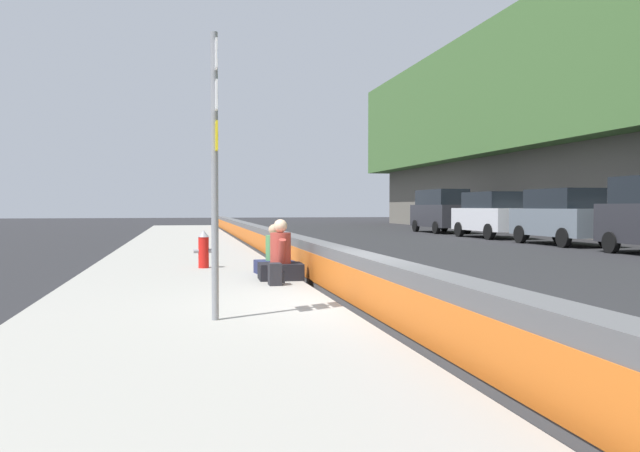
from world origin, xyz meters
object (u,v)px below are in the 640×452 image
Objects in this scene: seated_person_middle at (274,258)px; backpack at (275,274)px; route_sign_post at (215,153)px; parked_car_midline at (491,214)px; seated_person_foreground at (281,261)px; parked_car_fourth at (562,216)px; fire_hydrant at (204,249)px; parked_car_far at (441,210)px.

backpack is (-1.99, 0.25, -0.13)m from seated_person_middle.
route_sign_post reaches higher than seated_person_middle.
seated_person_foreground is at bearing 142.15° from parked_car_midline.
route_sign_post is 3.42× the size of seated_person_middle.
backpack is 17.81m from parked_car_fourth.
fire_hydrant is 0.75× the size of seated_person_foreground.
parked_car_fourth reaches higher than backpack.
parked_car_midline is at bearing -39.72° from seated_person_middle.
backpack is (-0.87, 0.22, -0.17)m from seated_person_foreground.
seated_person_foreground is at bearing -152.33° from fire_hydrant.
route_sign_post is 21.05m from parked_car_fourth.
seated_person_foreground is at bearing 150.58° from parked_car_far.
parked_car_far is at bearing -29.42° from seated_person_foreground.
parked_car_fourth is (8.20, -14.54, 0.60)m from fire_hydrant.
parked_car_fourth is 0.95× the size of parked_car_far.
parked_car_far is at bearing -0.80° from parked_car_midline.
seated_person_foreground is 0.24× the size of parked_car_fourth.
fire_hydrant is 0.17× the size of parked_car_far.
seated_person_middle is 2.02m from backpack.
seated_person_middle is at bearing -1.50° from seated_person_foreground.
seated_person_middle is at bearing -7.25° from backpack.
seated_person_foreground is at bearing -14.39° from backpack.
fire_hydrant is at bearing 134.32° from parked_car_midline.
seated_person_middle is at bearing 149.41° from parked_car_far.
route_sign_post is at bearing 179.51° from fire_hydrant.
fire_hydrant is 16.70m from parked_car_fourth.
seated_person_foreground is 2.95× the size of backpack.
seated_person_foreground is 26.73m from parked_car_far.
seated_person_foreground is 0.23× the size of parked_car_far.
backpack is 0.08× the size of parked_car_midline.
fire_hydrant is 3.75m from backpack.
seated_person_middle is 0.22× the size of parked_car_fourth.
seated_person_middle reaches higher than backpack.
fire_hydrant is 3.02m from seated_person_foreground.
route_sign_post is 0.74× the size of parked_car_fourth.
seated_person_foreground is 1.12m from seated_person_middle.
parked_car_far is (22.15, -13.10, 0.88)m from seated_person_middle.
seated_person_foreground is (4.25, -1.46, -1.72)m from route_sign_post.
parked_car_midline reaches higher than seated_person_foreground.
parked_car_far is (20.60, -14.53, 0.77)m from fire_hydrant.
backpack is at bearing 165.61° from seated_person_foreground.
route_sign_post is 4.06m from backpack.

